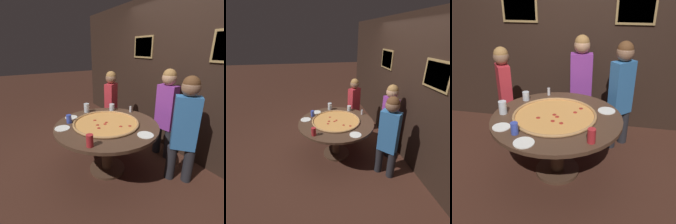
{
  "view_description": "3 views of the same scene",
  "coord_description": "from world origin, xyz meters",
  "views": [
    {
      "loc": [
        1.92,
        -1.08,
        1.72
      ],
      "look_at": [
        -0.02,
        0.1,
        0.89
      ],
      "focal_mm": 28.0,
      "sensor_mm": 36.0,
      "label": 1
    },
    {
      "loc": [
        2.9,
        -0.48,
        2.27
      ],
      "look_at": [
        -0.04,
        0.04,
        0.92
      ],
      "focal_mm": 28.0,
      "sensor_mm": 36.0,
      "label": 2
    },
    {
      "loc": [
        0.53,
        -2.34,
        1.98
      ],
      "look_at": [
        0.09,
        -0.04,
        0.82
      ],
      "focal_mm": 40.0,
      "sensor_mm": 36.0,
      "label": 3
    }
  ],
  "objects": [
    {
      "name": "drink_cup_near_left",
      "position": [
        -0.47,
        0.36,
        0.79
      ],
      "size": [
        0.08,
        0.08,
        0.11
      ],
      "primitive_type": "cylinder",
      "color": "silver",
      "rests_on": "dining_table"
    },
    {
      "name": "white_plate_left_side",
      "position": [
        0.53,
        0.24,
        0.74
      ],
      "size": [
        0.2,
        0.2,
        0.01
      ],
      "primitive_type": "cylinder",
      "color": "white",
      "rests_on": "dining_table"
    },
    {
      "name": "drink_cup_far_right",
      "position": [
        -0.6,
        -0.04,
        0.81
      ],
      "size": [
        0.09,
        0.09,
        0.15
      ],
      "primitive_type": "cylinder",
      "color": "silver",
      "rests_on": "dining_table"
    },
    {
      "name": "white_plate_right_side",
      "position": [
        -0.18,
        -0.57,
        0.74
      ],
      "size": [
        0.2,
        0.2,
        0.01
      ],
      "primitive_type": "cylinder",
      "color": "white",
      "rests_on": "dining_table"
    },
    {
      "name": "dining_table",
      "position": [
        0.0,
        0.0,
        0.59
      ],
      "size": [
        1.42,
        1.42,
        0.74
      ],
      "color": "#4C3323",
      "rests_on": "ground_plane"
    },
    {
      "name": "condiment_shaker",
      "position": [
        -0.23,
        0.58,
        0.79
      ],
      "size": [
        0.04,
        0.04,
        0.1
      ],
      "color": "silver",
      "rests_on": "dining_table"
    },
    {
      "name": "diner_far_right",
      "position": [
        -0.83,
        0.57,
        0.76
      ],
      "size": [
        0.29,
        0.34,
        1.34
      ],
      "rotation": [
        0.0,
        0.0,
        2.17
      ],
      "color": "#232328",
      "rests_on": "ground_plane"
    },
    {
      "name": "back_wall",
      "position": [
        0.0,
        1.31,
        1.3
      ],
      "size": [
        6.4,
        0.08,
        2.6
      ],
      "color": "black",
      "rests_on": "ground_plane"
    },
    {
      "name": "drink_cup_centre_back",
      "position": [
        -0.31,
        -0.43,
        0.8
      ],
      "size": [
        0.07,
        0.07,
        0.12
      ],
      "primitive_type": "cylinder",
      "color": "#384CB7",
      "rests_on": "dining_table"
    },
    {
      "name": "white_plate_far_back",
      "position": [
        -0.49,
        -0.34,
        0.74
      ],
      "size": [
        0.18,
        0.18,
        0.01
      ],
      "primitive_type": "cylinder",
      "color": "white",
      "rests_on": "dining_table"
    },
    {
      "name": "diner_far_left",
      "position": [
        0.69,
        0.74,
        0.81
      ],
      "size": [
        0.35,
        0.34,
        1.44
      ],
      "rotation": [
        0.0,
        0.0,
        -2.39
      ],
      "color": "#232328",
      "rests_on": "ground_plane"
    },
    {
      "name": "giant_pizza",
      "position": [
        -0.02,
        0.0,
        0.75
      ],
      "size": [
        0.91,
        0.91,
        0.03
      ],
      "color": "#E0994C",
      "rests_on": "dining_table"
    },
    {
      "name": "diner_centre_back",
      "position": [
        0.14,
        1.0,
        0.82
      ],
      "size": [
        0.37,
        0.22,
        1.45
      ],
      "rotation": [
        0.0,
        0.0,
        -3.01
      ],
      "color": "#232328",
      "rests_on": "ground_plane"
    },
    {
      "name": "drink_cup_front_edge",
      "position": [
        0.41,
        -0.44,
        0.81
      ],
      "size": [
        0.08,
        0.08,
        0.14
      ],
      "primitive_type": "cylinder",
      "color": "#B22328",
      "rests_on": "dining_table"
    },
    {
      "name": "ground_plane",
      "position": [
        0.0,
        0.0,
        0.0
      ],
      "size": [
        24.0,
        24.0,
        0.0
      ],
      "primitive_type": "plane",
      "color": "#422319"
    }
  ]
}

